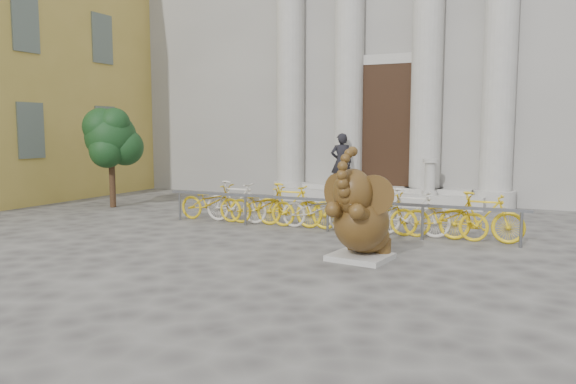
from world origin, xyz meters
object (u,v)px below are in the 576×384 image
at_px(bike_rack, 331,208).
at_px(pedestrian, 341,162).
at_px(elephant_statue, 360,219).
at_px(tree, 111,138).

relative_size(bike_rack, pedestrian, 4.67).
height_order(elephant_statue, tree, tree).
bearing_deg(elephant_statue, tree, 166.48).
xyz_separation_m(elephant_statue, tree, (-8.45, 3.32, 1.27)).
relative_size(tree, pedestrian, 1.61).
bearing_deg(pedestrian, bike_rack, 82.13).
xyz_separation_m(bike_rack, tree, (-6.98, 0.81, 1.48)).
bearing_deg(pedestrian, elephant_statue, 87.20).
distance_m(tree, pedestrian, 6.77).
bearing_deg(pedestrian, tree, 8.86).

